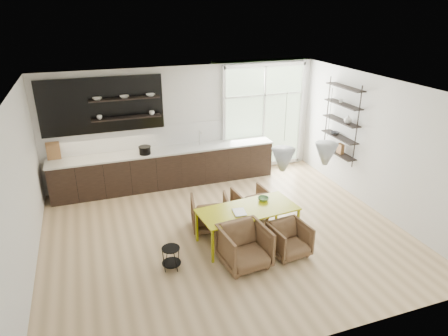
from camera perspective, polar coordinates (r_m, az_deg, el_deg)
room at (r=8.62m, az=1.31°, el=3.37°), size 7.02×6.01×2.91m
kitchen_run at (r=10.05m, az=-8.78°, el=0.71°), size 5.54×0.69×2.75m
right_shelving at (r=9.91m, az=16.45°, el=6.17°), size 0.26×1.22×1.90m
dining_table at (r=7.62m, az=3.42°, el=-6.16°), size 1.96×1.03×0.69m
armchair_back_left at (r=8.16m, az=-2.01°, el=-6.43°), size 0.86×0.87×0.69m
armchair_back_right at (r=8.61m, az=3.84°, el=-5.00°), size 0.73×0.75×0.64m
armchair_front_left at (r=7.09m, az=2.96°, el=-11.16°), size 0.86×0.88×0.74m
armchair_front_right at (r=7.48m, az=9.32°, el=-10.04°), size 0.72×0.74×0.61m
wire_stool at (r=7.09m, az=-7.57°, el=-12.26°), size 0.33×0.33×0.42m
table_book at (r=7.42m, az=1.37°, el=-6.44°), size 0.26×0.33×0.03m
table_bowl at (r=7.92m, az=5.64°, el=-4.41°), size 0.26×0.26×0.07m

